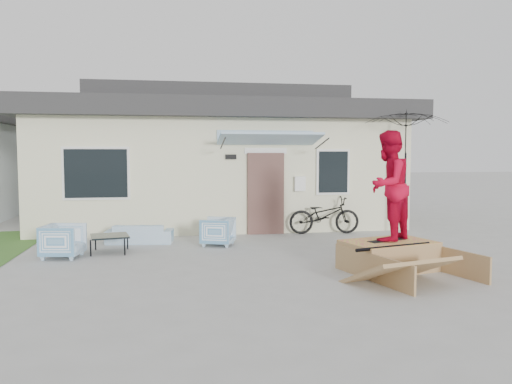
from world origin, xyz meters
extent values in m
plane|color=#9FA09C|center=(0.00, 0.00, 0.00)|extent=(90.00, 90.00, 0.00)
cube|color=beige|center=(0.00, 8.00, 1.50)|extent=(10.00, 7.00, 3.00)
cube|color=#29292A|center=(0.00, 8.00, 3.25)|extent=(10.80, 7.80, 0.50)
cube|color=#29292A|center=(0.00, 8.00, 3.80)|extent=(7.50, 4.50, 0.60)
cube|color=brown|center=(1.00, 4.46, 1.05)|extent=(0.95, 0.08, 2.10)
cube|color=white|center=(-3.20, 4.47, 1.60)|extent=(1.60, 0.06, 1.30)
cube|color=white|center=(2.80, 4.47, 1.60)|extent=(0.90, 0.06, 1.20)
cube|color=#498AB9|center=(1.00, 3.95, 2.45)|extent=(2.50, 1.09, 0.29)
imported|color=#498AB9|center=(-2.14, 3.65, 0.30)|extent=(1.56, 0.61, 0.59)
imported|color=#498AB9|center=(-3.54, 2.19, 0.37)|extent=(0.80, 0.83, 0.75)
imported|color=#498AB9|center=(-0.37, 3.05, 0.35)|extent=(0.84, 0.86, 0.70)
cube|color=black|center=(-2.69, 2.57, 0.19)|extent=(0.88, 0.88, 0.37)
imported|color=black|center=(2.51, 4.26, 0.59)|extent=(1.88, 0.75, 1.18)
cylinder|color=black|center=(4.53, 3.84, 1.05)|extent=(0.05, 0.05, 2.10)
imported|color=black|center=(4.53, 3.84, 1.75)|extent=(2.63, 2.53, 0.90)
cube|color=black|center=(2.41, 0.16, 0.54)|extent=(0.81, 0.49, 0.05)
imported|color=#BD0726|center=(2.41, 0.16, 1.54)|extent=(1.21, 1.18, 1.96)
camera|label=1|loc=(-1.39, -8.26, 2.07)|focal=35.36mm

